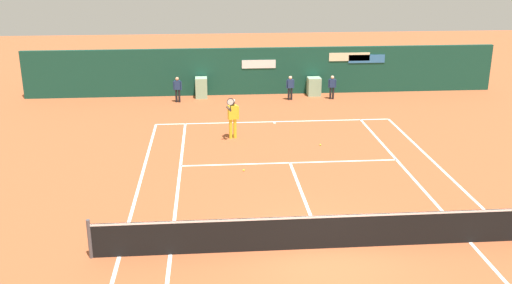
% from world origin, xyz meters
% --- Properties ---
extents(ground_plane, '(80.00, 80.00, 0.01)m').
position_xyz_m(ground_plane, '(-0.00, 0.58, 0.00)').
color(ground_plane, '#A8512D').
extents(tennis_net, '(12.10, 0.10, 1.07)m').
position_xyz_m(tennis_net, '(0.00, 0.00, 0.51)').
color(tennis_net, '#4C4C51').
rests_on(tennis_net, ground_plane).
extents(sponsor_back_wall, '(25.00, 1.02, 2.49)m').
position_xyz_m(sponsor_back_wall, '(-0.01, 16.97, 1.20)').
color(sponsor_back_wall, '#144233').
rests_on(sponsor_back_wall, ground_plane).
extents(player_on_baseline, '(0.53, 0.78, 1.86)m').
position_xyz_m(player_on_baseline, '(-1.96, 9.46, 0.99)').
color(player_on_baseline, yellow).
rests_on(player_on_baseline, ground_plane).
extents(ball_kid_left_post, '(0.42, 0.20, 1.26)m').
position_xyz_m(ball_kid_left_post, '(1.26, 15.56, 0.73)').
color(ball_kid_left_post, black).
rests_on(ball_kid_left_post, ground_plane).
extents(ball_kid_right_post, '(0.43, 0.19, 1.31)m').
position_xyz_m(ball_kid_right_post, '(-4.49, 15.56, 0.75)').
color(ball_kid_right_post, black).
rests_on(ball_kid_right_post, ground_plane).
extents(ball_kid_centre_post, '(0.41, 0.19, 1.24)m').
position_xyz_m(ball_kid_centre_post, '(3.44, 15.56, 0.71)').
color(ball_kid_centre_post, black).
rests_on(ball_kid_centre_post, ground_plane).
extents(tennis_ball_by_sideline, '(0.07, 0.07, 0.07)m').
position_xyz_m(tennis_ball_by_sideline, '(-1.75, 5.72, 0.03)').
color(tennis_ball_by_sideline, '#CCE033').
rests_on(tennis_ball_by_sideline, ground_plane).
extents(tennis_ball_mid_court, '(0.07, 0.07, 0.07)m').
position_xyz_m(tennis_ball_mid_court, '(1.47, 8.24, 0.03)').
color(tennis_ball_mid_court, '#CCE033').
rests_on(tennis_ball_mid_court, ground_plane).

